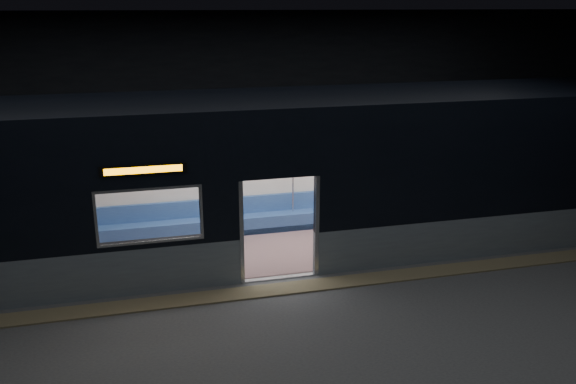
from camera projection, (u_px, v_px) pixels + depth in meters
name	position (u px, v px, depth m)	size (l,w,h in m)	color
station_floor	(293.00, 303.00, 10.98)	(24.00, 14.00, 0.01)	#47494C
station_envelope	(294.00, 100.00, 9.90)	(24.00, 14.00, 5.00)	black
tactile_strip	(286.00, 288.00, 11.49)	(22.80, 0.50, 0.03)	#8C7F59
metro_car	(262.00, 168.00, 12.79)	(18.00, 3.04, 3.35)	gray
passenger	(400.00, 191.00, 14.90)	(0.40, 0.67, 1.33)	black
handbag	(402.00, 198.00, 14.72)	(0.27, 0.23, 0.14)	black
transit_map	(383.00, 160.00, 14.88)	(1.12, 0.03, 0.73)	white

